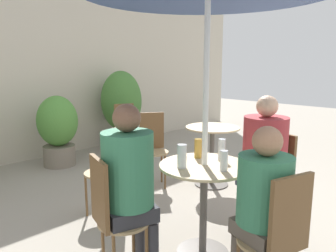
{
  "coord_description": "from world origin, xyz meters",
  "views": [
    {
      "loc": [
        -2.12,
        -1.33,
        1.52
      ],
      "look_at": [
        -0.2,
        0.6,
        1.0
      ],
      "focal_mm": 35.0,
      "sensor_mm": 36.0,
      "label": 1
    }
  ],
  "objects": [
    {
      "name": "storefront_wall",
      "position": [
        0.0,
        3.87,
        1.5
      ],
      "size": [
        10.0,
        0.06,
        3.0
      ],
      "color": "beige",
      "rests_on": "ground_plane"
    },
    {
      "name": "cafe_table_near",
      "position": [
        -0.2,
        0.2,
        0.55
      ],
      "size": [
        0.7,
        0.7,
        0.75
      ],
      "color": "#514C47",
      "rests_on": "ground_plane"
    },
    {
      "name": "cafe_table_far",
      "position": [
        1.08,
        1.11,
        0.54
      ],
      "size": [
        0.67,
        0.67,
        0.75
      ],
      "color": "#514C47",
      "rests_on": "ground_plane"
    },
    {
      "name": "bistro_chair_0",
      "position": [
        -0.94,
        0.41,
        0.54
      ],
      "size": [
        0.4,
        0.38,
        0.92
      ],
      "rotation": [
        0.0,
        0.0,
        1.29
      ],
      "color": "#997F56",
      "rests_on": "ground_plane"
    },
    {
      "name": "bistro_chair_1",
      "position": [
        -0.41,
        -0.53,
        0.54
      ],
      "size": [
        0.38,
        0.4,
        0.92
      ],
      "rotation": [
        0.0,
        0.0,
        -3.42
      ],
      "color": "#997F56",
      "rests_on": "ground_plane"
    },
    {
      "name": "bistro_chair_2",
      "position": [
        0.53,
        -0.01,
        0.54
      ],
      "size": [
        0.4,
        0.38,
        0.92
      ],
      "rotation": [
        0.0,
        0.0,
        -1.85
      ],
      "color": "#997F56",
      "rests_on": "ground_plane"
    },
    {
      "name": "bistro_chair_3",
      "position": [
        -0.35,
        1.28,
        0.54
      ],
      "size": [
        0.38,
        0.39,
        0.92
      ],
      "rotation": [
        0.0,
        0.0,
        3.41
      ],
      "color": "#997F56",
      "rests_on": "ground_plane"
    },
    {
      "name": "bistro_chair_5",
      "position": [
        0.57,
        1.66,
        0.54
      ],
      "size": [
        0.41,
        0.42,
        0.92
      ],
      "rotation": [
        0.0,
        0.0,
        5.7
      ],
      "color": "#997F56",
      "rests_on": "ground_plane"
    },
    {
      "name": "bistro_chair_6",
      "position": [
        0.91,
        2.64,
        0.54
      ],
      "size": [
        0.39,
        0.4,
        0.92
      ],
      "rotation": [
        0.0,
        0.0,
        5.95
      ],
      "color": "#997F56",
      "rests_on": "ground_plane"
    },
    {
      "name": "seated_person_0",
      "position": [
        -0.8,
        0.37,
        0.74
      ],
      "size": [
        0.41,
        0.38,
        1.26
      ],
      "rotation": [
        0.0,
        0.0,
        1.29
      ],
      "color": "#2D2D33",
      "rests_on": "ground_plane"
    },
    {
      "name": "seated_person_1",
      "position": [
        -0.37,
        -0.39,
        0.69
      ],
      "size": [
        0.36,
        0.38,
        1.16
      ],
      "rotation": [
        0.0,
        0.0,
        2.86
      ],
      "color": "brown",
      "rests_on": "ground_plane"
    },
    {
      "name": "seated_person_2",
      "position": [
        0.39,
        0.03,
        0.74
      ],
      "size": [
        0.43,
        0.41,
        1.26
      ],
      "rotation": [
        0.0,
        0.0,
        4.43
      ],
      "color": "#42475B",
      "rests_on": "ground_plane"
    },
    {
      "name": "beer_glass_0",
      "position": [
        -0.01,
        0.18,
        0.84
      ],
      "size": [
        0.06,
        0.06,
        0.17
      ],
      "color": "silver",
      "rests_on": "cafe_table_near"
    },
    {
      "name": "beer_glass_1",
      "position": [
        -0.09,
        0.36,
        0.83
      ],
      "size": [
        0.07,
        0.07,
        0.16
      ],
      "color": "#B28433",
      "rests_on": "cafe_table_near"
    },
    {
      "name": "beer_glass_2",
      "position": [
        -0.39,
        0.27,
        0.84
      ],
      "size": [
        0.07,
        0.07,
        0.18
      ],
      "color": "silver",
      "rests_on": "cafe_table_near"
    },
    {
      "name": "beer_glass_3",
      "position": [
        -0.22,
        0.01,
        0.83
      ],
      "size": [
        0.06,
        0.06,
        0.15
      ],
      "color": "silver",
      "rests_on": "cafe_table_near"
    },
    {
      "name": "potted_plant_1",
      "position": [
        0.1,
        3.25,
        0.58
      ],
      "size": [
        0.6,
        0.6,
        1.06
      ],
      "color": "slate",
      "rests_on": "ground_plane"
    },
    {
      "name": "potted_plant_2",
      "position": [
        1.4,
        3.4,
        0.8
      ],
      "size": [
        0.72,
        0.72,
        1.4
      ],
      "color": "#47423D",
      "rests_on": "ground_plane"
    }
  ]
}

